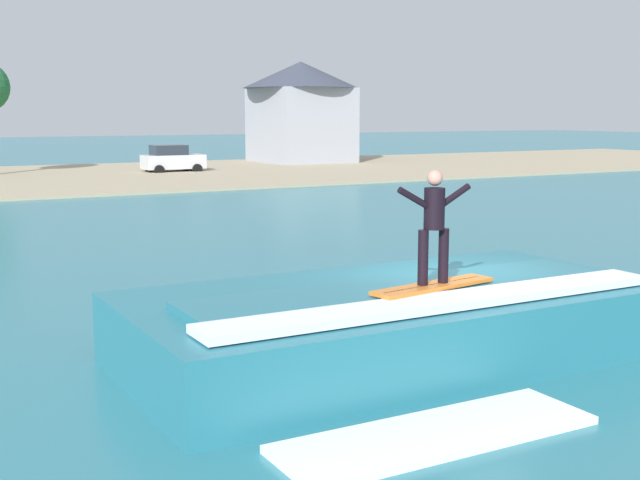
{
  "coord_description": "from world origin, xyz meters",
  "views": [
    {
      "loc": [
        -8.89,
        -11.33,
        3.94
      ],
      "look_at": [
        -1.51,
        1.98,
        1.59
      ],
      "focal_mm": 46.6,
      "sensor_mm": 36.0,
      "label": 1
    }
  ],
  "objects_px": {
    "wave_crest": "(395,322)",
    "surfboard": "(433,286)",
    "surfer": "(434,220)",
    "car_far_shore": "(172,159)",
    "house_gabled_white": "(301,107)"
  },
  "relations": [
    {
      "from": "surfboard",
      "to": "surfer",
      "type": "bearing_deg",
      "value": 74.52
    },
    {
      "from": "surfboard",
      "to": "car_far_shore",
      "type": "height_order",
      "value": "car_far_shore"
    },
    {
      "from": "surfboard",
      "to": "surfer",
      "type": "relative_size",
      "value": 1.31
    },
    {
      "from": "surfer",
      "to": "house_gabled_white",
      "type": "distance_m",
      "value": 52.38
    },
    {
      "from": "surfer",
      "to": "wave_crest",
      "type": "bearing_deg",
      "value": 108.16
    },
    {
      "from": "surfer",
      "to": "car_far_shore",
      "type": "distance_m",
      "value": 43.09
    },
    {
      "from": "surfer",
      "to": "car_far_shore",
      "type": "height_order",
      "value": "surfer"
    },
    {
      "from": "car_far_shore",
      "to": "house_gabled_white",
      "type": "height_order",
      "value": "house_gabled_white"
    },
    {
      "from": "surfer",
      "to": "car_far_shore",
      "type": "xyz_separation_m",
      "value": [
        10.22,
        41.83,
        -1.37
      ]
    },
    {
      "from": "wave_crest",
      "to": "surfboard",
      "type": "xyz_separation_m",
      "value": [
        0.21,
        -0.71,
        0.7
      ]
    },
    {
      "from": "surfboard",
      "to": "house_gabled_white",
      "type": "xyz_separation_m",
      "value": [
        22.54,
        47.27,
        3.09
      ]
    },
    {
      "from": "surfboard",
      "to": "surfer",
      "type": "distance_m",
      "value": 1.02
    },
    {
      "from": "wave_crest",
      "to": "surfer",
      "type": "xyz_separation_m",
      "value": [
        0.22,
        -0.68,
        1.72
      ]
    },
    {
      "from": "surfboard",
      "to": "car_far_shore",
      "type": "bearing_deg",
      "value": 76.27
    },
    {
      "from": "surfboard",
      "to": "house_gabled_white",
      "type": "distance_m",
      "value": 52.46
    }
  ]
}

